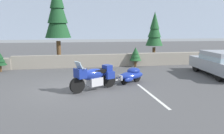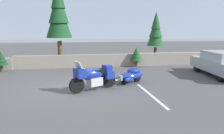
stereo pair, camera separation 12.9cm
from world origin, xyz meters
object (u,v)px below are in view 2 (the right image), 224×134
at_px(car_shaped_trailer, 131,75).
at_px(pine_tree_secondary, 156,31).
at_px(pine_tree_tall, 58,11).
at_px(sedan_at_right_edge, 222,63).
at_px(touring_motorcycle, 93,76).

distance_m(car_shaped_trailer, pine_tree_secondary, 8.41).
bearing_deg(car_shaped_trailer, pine_tree_tall, 120.60).
relative_size(car_shaped_trailer, sedan_at_right_edge, 0.45).
bearing_deg(sedan_at_right_edge, pine_tree_secondary, 103.95).
bearing_deg(pine_tree_tall, touring_motorcycle, -76.21).
relative_size(sedan_at_right_edge, pine_tree_secondary, 1.14).
bearing_deg(touring_motorcycle, pine_tree_secondary, 53.97).
xyz_separation_m(touring_motorcycle, sedan_at_right_edge, (7.47, 1.74, 0.15)).
distance_m(touring_motorcycle, pine_tree_tall, 8.27).
xyz_separation_m(touring_motorcycle, car_shaped_trailer, (1.96, 0.99, -0.21)).
height_order(car_shaped_trailer, pine_tree_secondary, pine_tree_secondary).
bearing_deg(pine_tree_secondary, car_shaped_trailer, -118.96).
bearing_deg(pine_tree_tall, car_shaped_trailer, -59.40).
height_order(sedan_at_right_edge, pine_tree_tall, pine_tree_tall).
distance_m(car_shaped_trailer, sedan_at_right_edge, 5.58).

